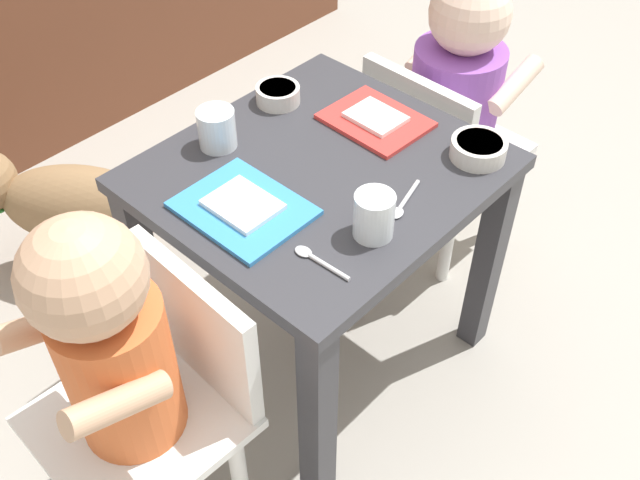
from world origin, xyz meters
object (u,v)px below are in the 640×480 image
object	(u,v)px
food_tray_left	(243,208)
spoon_by_right_tray	(403,203)
veggie_bowl_near	(278,94)
veggie_bowl_far	(479,148)
spoon_by_left_tray	(316,259)
dog	(64,203)
seated_child_right	(454,91)
water_cup_left	(217,131)
seated_child_left	(122,354)
water_cup_right	(374,218)
food_tray_right	(376,120)
dining_table	(320,210)

from	to	relation	value
food_tray_left	spoon_by_right_tray	distance (m)	0.25
veggie_bowl_near	veggie_bowl_far	distance (m)	0.37
food_tray_left	veggie_bowl_far	world-z (taller)	veggie_bowl_far
veggie_bowl_near	spoon_by_left_tray	xyz separation A→B (m)	(-0.25, -0.33, -0.01)
dog	veggie_bowl_near	size ratio (longest dim) A/B	5.34
seated_child_right	water_cup_left	world-z (taller)	seated_child_right
food_tray_left	spoon_by_right_tray	bearing A→B (deg)	-44.25
seated_child_left	food_tray_left	bearing A→B (deg)	9.21
spoon_by_right_tray	veggie_bowl_near	bearing A→B (deg)	78.51
food_tray_left	spoon_by_left_tray	size ratio (longest dim) A/B	1.94
seated_child_right	spoon_by_right_tray	bearing A→B (deg)	-155.73
seated_child_left	veggie_bowl_near	world-z (taller)	seated_child_left
seated_child_left	veggie_bowl_far	size ratio (longest dim) A/B	7.19
water_cup_right	veggie_bowl_near	xyz separation A→B (m)	(0.15, 0.35, -0.01)
seated_child_left	spoon_by_right_tray	bearing A→B (deg)	-15.91
seated_child_left	veggie_bowl_far	xyz separation A→B (m)	(0.63, -0.14, 0.08)
seated_child_left	water_cup_left	world-z (taller)	seated_child_left
veggie_bowl_far	veggie_bowl_near	bearing A→B (deg)	106.98
dog	veggie_bowl_far	distance (m)	0.89
seated_child_left	food_tray_right	bearing A→B (deg)	4.28
seated_child_right	veggie_bowl_far	bearing A→B (deg)	-139.20
spoon_by_left_tray	spoon_by_right_tray	size ratio (longest dim) A/B	1.00
water_cup_left	veggie_bowl_far	bearing A→B (deg)	-51.51
seated_child_right	food_tray_right	world-z (taller)	seated_child_right
water_cup_left	spoon_by_right_tray	xyz separation A→B (m)	(0.09, -0.32, -0.03)
water_cup_left	veggie_bowl_far	xyz separation A→B (m)	(0.27, -0.34, -0.01)
dining_table	seated_child_left	xyz separation A→B (m)	(-0.43, -0.03, 0.04)
water_cup_right	spoon_by_left_tray	distance (m)	0.10
food_tray_left	veggie_bowl_near	xyz separation A→B (m)	(0.25, 0.17, 0.01)
food_tray_right	spoon_by_right_tray	bearing A→B (deg)	-129.30
seated_child_right	food_tray_left	distance (m)	0.59
dining_table	spoon_by_right_tray	xyz separation A→B (m)	(0.02, -0.16, 0.10)
food_tray_left	veggie_bowl_near	world-z (taller)	veggie_bowl_near
water_cup_right	veggie_bowl_far	size ratio (longest dim) A/B	0.78
food_tray_right	veggie_bowl_near	world-z (taller)	veggie_bowl_near
dog	food_tray_right	distance (m)	0.71
dog	veggie_bowl_far	world-z (taller)	veggie_bowl_far
food_tray_right	food_tray_left	bearing A→B (deg)	-180.00
dining_table	water_cup_right	size ratio (longest dim) A/B	7.46
dining_table	veggie_bowl_near	size ratio (longest dim) A/B	6.71
dining_table	veggie_bowl_near	world-z (taller)	veggie_bowl_near
food_tray_left	food_tray_right	size ratio (longest dim) A/B	1.09
veggie_bowl_far	spoon_by_right_tray	world-z (taller)	veggie_bowl_far
spoon_by_left_tray	dining_table	bearing A→B (deg)	41.44
water_cup_right	dining_table	bearing A→B (deg)	69.06
dining_table	seated_child_left	bearing A→B (deg)	-175.94
veggie_bowl_near	spoon_by_right_tray	distance (m)	0.35
dining_table	spoon_by_left_tray	bearing A→B (deg)	-138.56
dining_table	water_cup_left	size ratio (longest dim) A/B	7.90
water_cup_right	veggie_bowl_far	bearing A→B (deg)	-1.95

